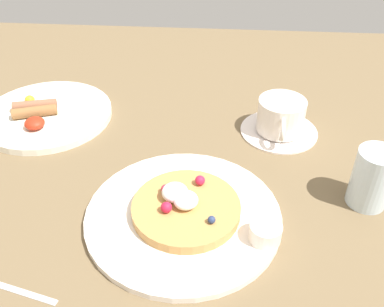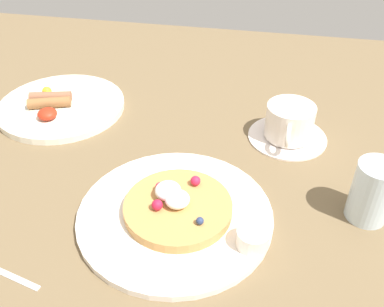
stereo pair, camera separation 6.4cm
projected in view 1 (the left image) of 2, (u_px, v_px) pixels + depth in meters
ground_plane at (149, 180)px, 73.96cm from camera, size 169.25×130.59×3.00cm
pancake_plate at (183, 216)px, 64.47cm from camera, size 29.01×29.01×1.07cm
pancake_with_berries at (185, 206)px, 63.68cm from camera, size 16.04×16.04×3.93cm
syrup_ramekin at (265, 232)px, 59.35cm from camera, size 4.46×4.46×2.63cm
breakfast_plate at (47, 115)px, 86.51cm from camera, size 25.50×25.50×1.35cm
fried_breakfast at (34, 110)px, 84.91cm from camera, size 10.35×13.23×2.29cm
coffee_saucer at (279, 130)px, 82.66cm from camera, size 14.54×14.54×0.68cm
coffee_cup at (281, 115)px, 80.40cm from camera, size 8.78×11.92×6.16cm
water_glass at (372, 178)px, 64.79cm from camera, size 6.06×6.06×9.52cm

